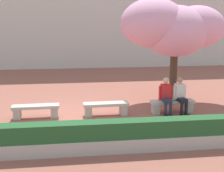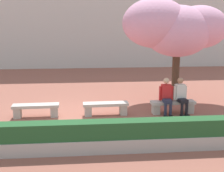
{
  "view_description": "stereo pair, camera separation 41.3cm",
  "coord_description": "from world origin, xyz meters",
  "px_view_note": "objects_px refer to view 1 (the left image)",
  "views": [
    {
      "loc": [
        0.03,
        -10.46,
        3.29
      ],
      "look_at": [
        1.45,
        0.2,
        1.0
      ],
      "focal_mm": 50.0,
      "sensor_mm": 36.0,
      "label": 1
    },
    {
      "loc": [
        0.44,
        -10.51,
        3.29
      ],
      "look_at": [
        1.45,
        0.2,
        1.0
      ],
      "focal_mm": 50.0,
      "sensor_mm": 36.0,
      "label": 2
    }
  ],
  "objects_px": {
    "stone_bench_near_west": "(36,110)",
    "person_seated_right": "(180,94)",
    "cherry_tree_main": "(172,27)",
    "person_seated_left": "(166,94)",
    "stone_bench_near_east": "(172,105)",
    "stone_bench_center": "(106,107)"
  },
  "relations": [
    {
      "from": "stone_bench_near_west",
      "to": "person_seated_right",
      "type": "distance_m",
      "value": 5.1
    },
    {
      "from": "stone_bench_near_west",
      "to": "cherry_tree_main",
      "type": "distance_m",
      "value": 6.2
    },
    {
      "from": "person_seated_right",
      "to": "person_seated_left",
      "type": "bearing_deg",
      "value": -179.92
    },
    {
      "from": "stone_bench_near_east",
      "to": "person_seated_right",
      "type": "relative_size",
      "value": 1.23
    },
    {
      "from": "stone_bench_center",
      "to": "person_seated_right",
      "type": "xyz_separation_m",
      "value": [
        2.68,
        -0.05,
        0.4
      ]
    },
    {
      "from": "stone_bench_center",
      "to": "cherry_tree_main",
      "type": "relative_size",
      "value": 0.38
    },
    {
      "from": "stone_bench_center",
      "to": "person_seated_right",
      "type": "distance_m",
      "value": 2.71
    },
    {
      "from": "stone_bench_near_west",
      "to": "person_seated_left",
      "type": "height_order",
      "value": "person_seated_left"
    },
    {
      "from": "cherry_tree_main",
      "to": "stone_bench_near_west",
      "type": "bearing_deg",
      "value": -161.16
    },
    {
      "from": "stone_bench_near_west",
      "to": "stone_bench_center",
      "type": "bearing_deg",
      "value": 0.0
    },
    {
      "from": "person_seated_left",
      "to": "person_seated_right",
      "type": "height_order",
      "value": "same"
    },
    {
      "from": "stone_bench_near_west",
      "to": "person_seated_left",
      "type": "distance_m",
      "value": 4.58
    },
    {
      "from": "stone_bench_near_east",
      "to": "person_seated_left",
      "type": "relative_size",
      "value": 1.23
    },
    {
      "from": "stone_bench_near_east",
      "to": "person_seated_left",
      "type": "height_order",
      "value": "person_seated_left"
    },
    {
      "from": "stone_bench_near_east",
      "to": "person_seated_right",
      "type": "xyz_separation_m",
      "value": [
        0.27,
        -0.05,
        0.4
      ]
    },
    {
      "from": "stone_bench_near_west",
      "to": "person_seated_right",
      "type": "xyz_separation_m",
      "value": [
        5.09,
        -0.05,
        0.4
      ]
    },
    {
      "from": "person_seated_left",
      "to": "stone_bench_near_west",
      "type": "bearing_deg",
      "value": 179.33
    },
    {
      "from": "person_seated_left",
      "to": "person_seated_right",
      "type": "bearing_deg",
      "value": 0.08
    },
    {
      "from": "stone_bench_near_west",
      "to": "person_seated_left",
      "type": "xyz_separation_m",
      "value": [
        4.56,
        -0.05,
        0.4
      ]
    },
    {
      "from": "stone_bench_near_east",
      "to": "person_seated_left",
      "type": "distance_m",
      "value": 0.48
    },
    {
      "from": "stone_bench_near_west",
      "to": "person_seated_left",
      "type": "relative_size",
      "value": 1.23
    },
    {
      "from": "stone_bench_near_east",
      "to": "person_seated_right",
      "type": "bearing_deg",
      "value": -11.2
    }
  ]
}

